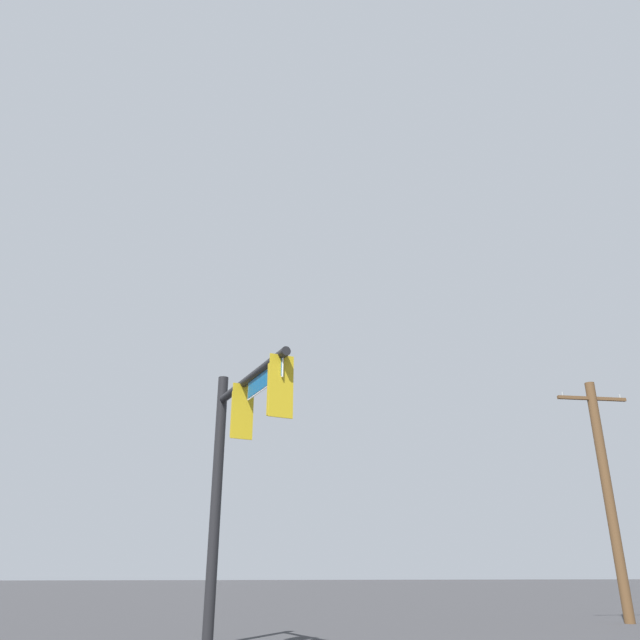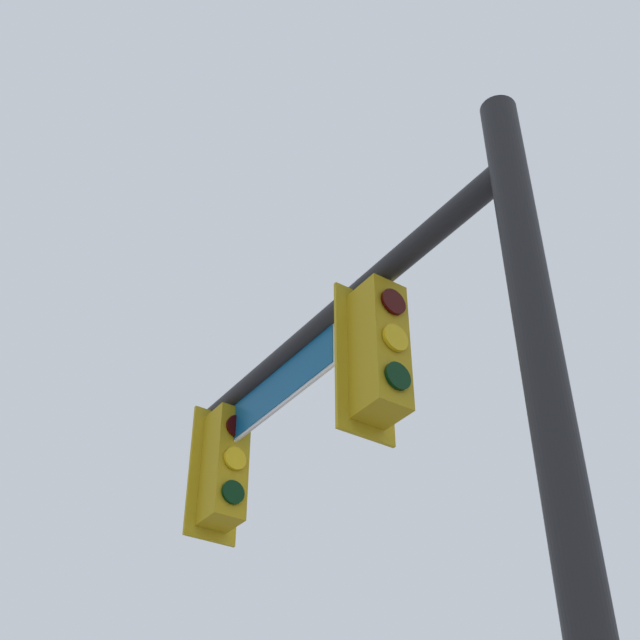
{
  "view_description": "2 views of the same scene",
  "coord_description": "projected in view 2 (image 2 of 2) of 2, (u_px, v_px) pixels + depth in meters",
  "views": [
    {
      "loc": [
        10.33,
        -7.41,
        1.47
      ],
      "look_at": [
        -3.73,
        -3.81,
        7.42
      ],
      "focal_mm": 35.0,
      "sensor_mm": 36.0,
      "label": 1
    },
    {
      "loc": [
        -8.93,
        -3.12,
        1.29
      ],
      "look_at": [
        -1.12,
        -6.43,
        7.43
      ],
      "focal_mm": 50.0,
      "sensor_mm": 36.0,
      "label": 2
    }
  ],
  "objects": [
    {
      "name": "signal_pole_near",
      "position": [
        391.0,
        428.0,
        6.17
      ],
      "size": [
        4.3,
        1.19,
        6.27
      ],
      "color": "black",
      "rests_on": "ground_plane"
    }
  ]
}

